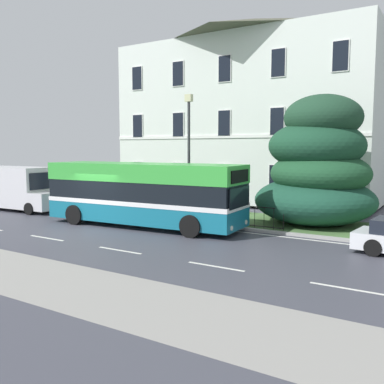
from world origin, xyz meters
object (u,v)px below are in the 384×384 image
Objects in this scene: georgian_townhouse at (254,110)px; white_panel_van at (17,188)px; street_lamp_post at (189,148)px; litter_bin at (245,213)px; evergreen_tree at (318,170)px; single_decker_bus at (143,193)px.

georgian_townhouse is 16.53m from white_panel_van.
white_panel_van is 11.25m from street_lamp_post.
evergreen_tree is at bearing 39.35° from litter_bin.
georgian_townhouse is at bearing 112.04° from litter_bin.
evergreen_tree is (6.83, -7.90, -3.71)m from georgian_townhouse.
white_panel_van reaches higher than litter_bin.
georgian_townhouse is 2.99× the size of white_panel_van.
evergreen_tree is at bearing 19.86° from street_lamp_post.
single_decker_bus is 1.69× the size of white_panel_van.
white_panel_van is 0.94× the size of street_lamp_post.
evergreen_tree is at bearing 29.85° from single_decker_bus.
evergreen_tree is 4.08m from litter_bin.
evergreen_tree is at bearing -49.13° from georgian_townhouse.
single_decker_bus is 9.44× the size of litter_bin.
georgian_townhouse is 12.35m from litter_bin.
evergreen_tree is 0.62× the size of single_decker_bus.
georgian_townhouse is 2.81× the size of street_lamp_post.
georgian_townhouse is 11.08m from evergreen_tree.
street_lamp_post is at bearing 9.03° from white_panel_van.
georgian_townhouse reaches higher than street_lamp_post.
georgian_townhouse is 2.85× the size of evergreen_tree.
single_decker_bus is 1.59× the size of street_lamp_post.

